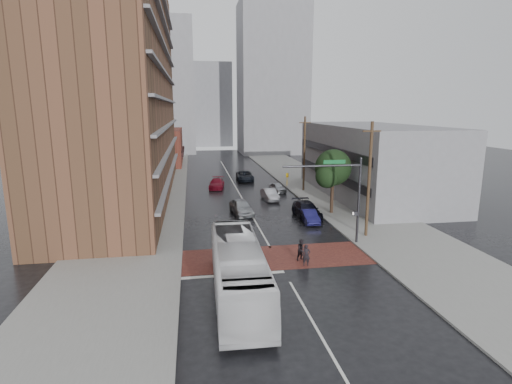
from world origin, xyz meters
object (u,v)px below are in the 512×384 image
car_parked_near (309,216)px  pedestrian_b (302,250)px  car_travel_a (241,207)px  car_travel_c (217,183)px  pedestrian_a (306,255)px  car_parked_mid (307,210)px  suv_travel (245,176)px  car_parked_far (278,188)px  transit_bus (238,270)px  car_travel_b (270,195)px

car_parked_near → pedestrian_b: bearing=-107.8°
car_travel_a → car_travel_c: 14.59m
pedestrian_a → car_travel_a: car_travel_a is taller
pedestrian_b → car_parked_mid: size_ratio=0.30×
suv_travel → car_parked_far: 9.68m
car_travel_a → suv_travel: (3.02, 19.79, -0.06)m
suv_travel → car_parked_far: (3.22, -9.13, -0.14)m
suv_travel → car_parked_mid: bearing=-78.9°
pedestrian_a → suv_travel: size_ratio=0.29×
pedestrian_a → car_travel_a: 15.08m
transit_bus → car_parked_mid: bearing=62.8°
transit_bus → car_parked_near: size_ratio=3.10×
pedestrian_b → car_travel_b: size_ratio=0.39×
pedestrian_b → car_parked_near: pedestrian_b is taller
car_travel_b → car_travel_c: size_ratio=0.87×
car_travel_a → car_parked_far: 12.36m
car_travel_b → suv_travel: size_ratio=0.77×
car_parked_mid → pedestrian_a: bearing=-106.7°
suv_travel → car_parked_mid: car_parked_mid is taller
car_travel_a → car_parked_mid: car_travel_a is taller
car_travel_c → suv_travel: bearing=56.8°
car_travel_c → car_parked_near: car_travel_c is taller
suv_travel → car_parked_near: suv_travel is taller
car_travel_c → suv_travel: 7.08m
suv_travel → pedestrian_b: bearing=-88.3°
transit_bus → car_parked_near: bearing=60.7°
pedestrian_b → car_travel_c: (-4.49, 28.20, -0.11)m
pedestrian_a → car_parked_mid: (3.67, 12.54, -0.00)m
car_parked_near → car_travel_b: bearing=102.7°
car_travel_a → car_parked_mid: 6.90m
car_travel_c → car_parked_far: car_travel_c is taller
car_travel_b → car_travel_a: bearing=-129.8°
car_parked_mid → car_parked_near: bearing=-99.0°
car_travel_c → car_parked_near: (7.92, -18.59, -0.06)m
car_travel_a → car_parked_mid: bearing=-26.3°
transit_bus → suv_travel: (5.50, 38.51, -0.92)m
car_travel_b → pedestrian_a: bearing=-98.5°
transit_bus → car_parked_mid: transit_bus is taller
car_parked_near → pedestrian_a: bearing=-105.7°
car_travel_c → suv_travel: suv_travel is taller
car_parked_far → transit_bus: bearing=-116.6°
car_travel_a → suv_travel: car_travel_a is taller
suv_travel → car_travel_b: bearing=-82.7°
car_travel_b → car_parked_far: (1.95, 4.59, -0.07)m
car_travel_a → car_travel_b: car_travel_a is taller
transit_bus → suv_travel: size_ratio=2.23×
car_travel_a → car_parked_far: (6.24, 10.67, -0.19)m
transit_bus → pedestrian_b: transit_bus is taller
pedestrian_b → car_travel_c: size_ratio=0.34×
car_parked_mid → car_travel_a: bearing=160.4°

